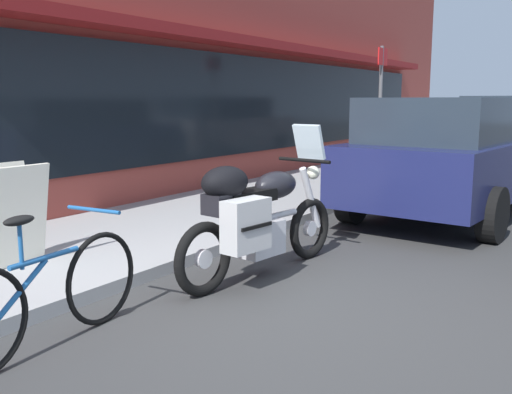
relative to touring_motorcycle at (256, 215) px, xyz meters
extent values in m
plane|color=#363636|center=(-0.61, -0.53, -0.60)|extent=(80.00, 80.00, 0.00)
cube|color=brown|center=(6.00, 3.53, 2.23)|extent=(21.22, 0.35, 5.66)
cube|color=black|center=(6.00, 3.33, 0.95)|extent=(14.86, 0.06, 1.80)
cube|color=maroon|center=(6.00, 3.11, 2.05)|extent=(14.86, 0.60, 0.16)
cube|color=#9E9E9E|center=(8.39, 2.06, -0.54)|extent=(30.00, 2.60, 0.12)
torus|color=black|center=(0.90, -0.09, -0.28)|extent=(0.64, 0.17, 0.64)
cylinder|color=silver|center=(0.90, -0.09, -0.28)|extent=(0.17, 0.08, 0.16)
torus|color=black|center=(-0.63, 0.12, -0.28)|extent=(0.64, 0.17, 0.64)
cylinder|color=silver|center=(-0.63, 0.12, -0.28)|extent=(0.17, 0.08, 0.16)
cube|color=silver|center=(0.08, 0.02, -0.23)|extent=(0.48, 0.36, 0.32)
cylinder|color=silver|center=(0.13, 0.02, -0.06)|extent=(1.00, 0.19, 0.06)
ellipsoid|color=black|center=(0.33, -0.01, 0.24)|extent=(0.55, 0.35, 0.26)
cube|color=black|center=(-0.08, 0.05, 0.18)|extent=(0.63, 0.32, 0.11)
cube|color=black|center=(-0.41, 0.09, 0.16)|extent=(0.31, 0.26, 0.18)
cylinder|color=silver|center=(0.90, -0.09, 0.03)|extent=(0.35, 0.12, 0.67)
cylinder|color=black|center=(0.78, -0.07, 0.44)|extent=(0.12, 0.62, 0.04)
cube|color=silver|center=(0.86, -0.08, 0.62)|extent=(0.19, 0.34, 0.35)
sphere|color=#EAEACC|center=(0.94, -0.09, 0.30)|extent=(0.14, 0.14, 0.14)
cube|color=#B9B9B9|center=(-0.39, -0.16, 0.00)|extent=(0.46, 0.26, 0.44)
cube|color=black|center=(-0.39, -0.27, 0.00)|extent=(0.37, 0.07, 0.03)
ellipsoid|color=black|center=(-0.36, 0.08, 0.34)|extent=(0.52, 0.38, 0.28)
torus|color=black|center=(-1.52, 0.36, -0.26)|extent=(0.69, 0.10, 0.69)
cylinder|color=#1E5999|center=(-2.02, 0.32, 0.02)|extent=(0.56, 0.08, 0.04)
cylinder|color=#1E5999|center=(-2.22, 0.30, -0.14)|extent=(0.43, 0.07, 0.32)
cylinder|color=#1E5999|center=(-2.20, 0.30, 0.14)|extent=(0.03, 0.03, 0.30)
ellipsoid|color=black|center=(-2.20, 0.30, 0.30)|extent=(0.23, 0.12, 0.06)
cylinder|color=#1E5999|center=(-1.57, 0.36, 0.26)|extent=(0.07, 0.48, 0.03)
cube|color=#191E4C|center=(4.31, -0.76, 0.11)|extent=(5.01, 2.18, 0.76)
cube|color=#232D38|center=(4.02, -0.74, 0.77)|extent=(3.43, 1.84, 0.58)
cube|color=#383838|center=(6.70, -0.95, -0.19)|extent=(0.30, 1.82, 0.24)
cylinder|color=black|center=(5.99, 0.02, -0.27)|extent=(0.67, 0.27, 0.66)
cylinder|color=black|center=(2.78, 0.26, -0.27)|extent=(0.67, 0.27, 0.66)
cylinder|color=black|center=(2.64, -1.55, -0.27)|extent=(0.67, 0.27, 0.66)
cube|color=silver|center=(-1.17, 1.79, -0.01)|extent=(0.55, 0.19, 0.94)
cube|color=silver|center=(-1.17, 2.01, -0.01)|extent=(0.55, 0.19, 0.94)
cylinder|color=#59595B|center=(6.43, 1.31, 0.79)|extent=(0.07, 0.07, 2.54)
cube|color=red|center=(6.43, 1.29, 1.85)|extent=(0.44, 0.02, 0.32)
cylinder|color=black|center=(11.02, 0.33, -0.27)|extent=(0.67, 0.24, 0.66)
cylinder|color=black|center=(7.82, 0.21, -0.27)|extent=(0.67, 0.24, 0.66)
camera|label=1|loc=(-4.31, -2.79, 1.02)|focal=40.38mm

